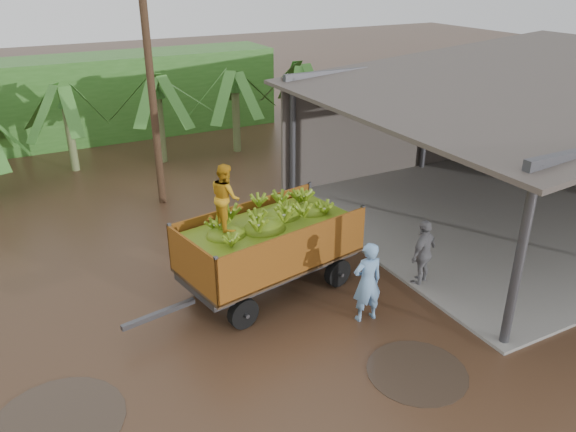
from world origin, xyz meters
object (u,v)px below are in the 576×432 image
object	(u,v)px
utility_pole	(149,68)
man_blue	(367,282)
banana_trailer	(269,242)
man_grey	(423,253)

from	to	relation	value
utility_pole	man_blue	bearing A→B (deg)	-76.45
banana_trailer	utility_pole	xyz separation A→B (m)	(-0.75, 6.60, 3.10)
man_blue	man_grey	bearing A→B (deg)	-158.72
man_blue	man_grey	distance (m)	2.15
man_grey	utility_pole	xyz separation A→B (m)	(-4.17, 8.14, 3.51)
banana_trailer	utility_pole	bearing A→B (deg)	85.85
man_grey	utility_pole	world-z (taller)	utility_pole
banana_trailer	man_grey	size ratio (longest dim) A/B	3.41
man_blue	utility_pole	xyz separation A→B (m)	(-2.10, 8.72, 3.44)
banana_trailer	man_grey	xyz separation A→B (m)	(3.43, -1.55, -0.41)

